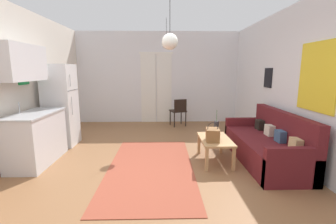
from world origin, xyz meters
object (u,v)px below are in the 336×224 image
Objects in this scene: refrigerator at (61,105)px; accent_chair at (179,110)px; handbag at (213,135)px; bamboo_vase at (216,128)px; pendant_lamp_near at (170,41)px; pendant_lamp_far at (166,44)px; couch at (268,146)px; coffee_table at (215,142)px.

refrigerator is 2.18× the size of accent_chair.
refrigerator reaches higher than handbag.
pendant_lamp_near is at bearing -131.30° from bamboo_vase.
bamboo_vase is at bearing -53.14° from pendant_lamp_far.
bamboo_vase reaches higher than couch.
handbag is 3.32m from refrigerator.
couch is at bearing -39.67° from pendant_lamp_far.
coffee_table is 1.01× the size of pendant_lamp_near.
pendant_lamp_near is (-0.92, -1.04, 1.46)m from bamboo_vase.
bamboo_vase is at bearing 73.95° from coffee_table.
coffee_table is at bearing 80.97° from accent_chair.
pendant_lamp_far reaches higher than coffee_table.
handbag is at bearing -64.91° from pendant_lamp_far.
pendant_lamp_far is at bearing 126.86° from bamboo_vase.
handbag is (-1.05, -0.14, 0.26)m from couch.
pendant_lamp_far reaches higher than couch.
handbag is 2.90m from accent_chair.
pendant_lamp_near reaches higher than accent_chair.
handbag is 0.41× the size of accent_chair.
refrigerator reaches higher than coffee_table.
couch is 0.97m from bamboo_vase.
bamboo_vase is 0.54× the size of pendant_lamp_near.
coffee_table is 2.53m from pendant_lamp_far.
pendant_lamp_far is (-0.93, 1.23, 1.66)m from bamboo_vase.
bamboo_vase is 3.35m from refrigerator.
pendant_lamp_near reaches higher than bamboo_vase.
bamboo_vase is 0.44m from handbag.
pendant_lamp_near is 2.29m from pendant_lamp_far.
pendant_lamp_near is at bearing -38.40° from refrigerator.
accent_chair is at bearing 97.64° from handbag.
handbag is 1.78m from pendant_lamp_near.
pendant_lamp_near is 1.31× the size of pendant_lamp_far.
coffee_table is at bearing 61.06° from handbag.
couch is 3.09m from accent_chair.
accent_chair is at bearing 102.39° from bamboo_vase.
pendant_lamp_far is (-0.77, 1.64, 1.68)m from handbag.
bamboo_vase reaches higher than handbag.
accent_chair is (-1.43, 2.74, 0.19)m from couch.
refrigerator is (-3.24, 0.79, 0.32)m from bamboo_vase.
bamboo_vase reaches higher than accent_chair.
couch is 2.32× the size of coffee_table.
bamboo_vase is 2.53m from accent_chair.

